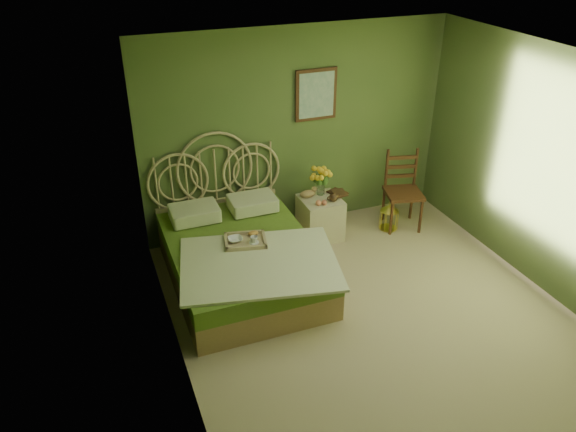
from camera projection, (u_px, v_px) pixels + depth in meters
name	position (u px, v px, depth m)	size (l,w,h in m)	color
floor	(377.00, 320.00, 5.84)	(4.50, 4.50, 0.00)	tan
ceiling	(402.00, 70.00, 4.58)	(4.50, 4.50, 0.00)	silver
wall_back	(298.00, 131.00, 7.05)	(4.00, 4.00, 0.00)	#576836
wall_left	(173.00, 252.00, 4.58)	(4.50, 4.50, 0.00)	#576836
wall_right	(556.00, 178.00, 5.84)	(4.50, 4.50, 0.00)	#576836
wall_art	(316.00, 95.00, 6.88)	(0.54, 0.04, 0.64)	#38210F
bed	(241.00, 256.00, 6.33)	(1.84, 2.32, 1.44)	#A98154
nightstand	(320.00, 212.00, 7.17)	(0.50, 0.50, 0.98)	beige
chair	(401.00, 185.00, 7.35)	(0.56, 0.56, 1.03)	#38210F
birdcage	(389.00, 217.00, 7.42)	(0.24, 0.24, 0.36)	gold
book_lower	(333.00, 195.00, 7.13)	(0.18, 0.24, 0.02)	#381E0F
book_upper	(333.00, 194.00, 7.12)	(0.17, 0.23, 0.02)	#472819
cereal_bowl	(235.00, 239.00, 6.15)	(0.16, 0.16, 0.04)	white
coffee_cup	(254.00, 240.00, 6.11)	(0.08, 0.08, 0.08)	white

